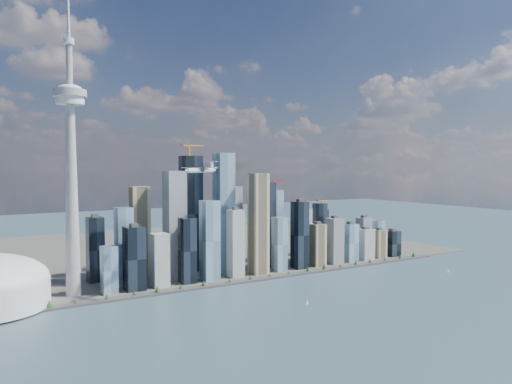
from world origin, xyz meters
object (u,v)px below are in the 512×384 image
sailboat_west (307,303)px  sailboat_east (448,271)px  airplane (201,170)px  needle_tower (71,163)px

sailboat_west → sailboat_east: size_ratio=0.89×
airplane → sailboat_east: airplane is taller
sailboat_west → sailboat_east: sailboat_east is taller
airplane → sailboat_east: (555.25, -70.36, -220.68)m
sailboat_east → airplane: bearing=178.0°
sailboat_west → needle_tower: bearing=140.5°
airplane → sailboat_west: bearing=-62.7°
needle_tower → sailboat_west: (321.80, -251.39, -233.09)m
needle_tower → airplane: bearing=-38.1°
airplane → sailboat_west: airplane is taller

